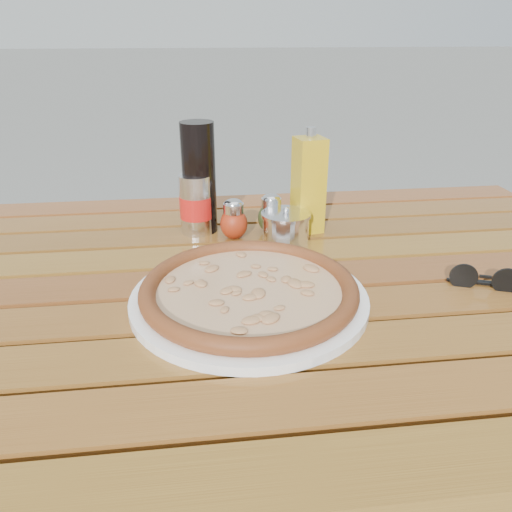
{
  "coord_description": "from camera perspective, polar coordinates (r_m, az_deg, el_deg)",
  "views": [
    {
      "loc": [
        -0.09,
        -0.74,
        1.13
      ],
      "look_at": [
        0.0,
        0.02,
        0.78
      ],
      "focal_mm": 35.0,
      "sensor_mm": 36.0,
      "label": 1
    }
  ],
  "objects": [
    {
      "name": "parmesan_tin",
      "position": [
        0.97,
        3.42,
        3.35
      ],
      "size": [
        0.11,
        0.11,
        0.07
      ],
      "rotation": [
        0.0,
        0.0,
        0.19
      ],
      "color": "white",
      "rests_on": "table"
    },
    {
      "name": "pizza",
      "position": [
        0.75,
        -0.79,
        -3.8
      ],
      "size": [
        0.41,
        0.41,
        0.03
      ],
      "rotation": [
        0.0,
        0.0,
        0.28
      ],
      "color": "beige",
      "rests_on": "plate"
    },
    {
      "name": "plate",
      "position": [
        0.76,
        -0.79,
        -4.84
      ],
      "size": [
        0.39,
        0.39,
        0.01
      ],
      "primitive_type": "cylinder",
      "rotation": [
        0.0,
        0.0,
        0.08
      ],
      "color": "white",
      "rests_on": "table"
    },
    {
      "name": "table",
      "position": [
        0.88,
        0.16,
        -6.84
      ],
      "size": [
        1.4,
        0.9,
        0.75
      ],
      "color": "#3C1F0D",
      "rests_on": "ground"
    },
    {
      "name": "pepper_shaker",
      "position": [
        0.98,
        -2.56,
        4.15
      ],
      "size": [
        0.06,
        0.06,
        0.08
      ],
      "rotation": [
        0.0,
        0.0,
        -0.2
      ],
      "color": "#A92F13",
      "rests_on": "table"
    },
    {
      "name": "olive_oil_cruet",
      "position": [
        1.01,
        6.01,
        8.09
      ],
      "size": [
        0.06,
        0.06,
        0.21
      ],
      "rotation": [
        0.0,
        0.0,
        0.19
      ],
      "color": "gold",
      "rests_on": "table"
    },
    {
      "name": "soda_can",
      "position": [
        1.01,
        -6.84,
        5.85
      ],
      "size": [
        0.07,
        0.07,
        0.12
      ],
      "rotation": [
        0.0,
        0.0,
        0.04
      ],
      "color": "silver",
      "rests_on": "table"
    },
    {
      "name": "dark_bottle",
      "position": [
        1.0,
        -6.52,
        8.81
      ],
      "size": [
        0.09,
        0.09,
        0.22
      ],
      "primitive_type": "cylinder",
      "rotation": [
        0.0,
        0.0,
        -0.37
      ],
      "color": "black",
      "rests_on": "table"
    },
    {
      "name": "oregano_shaker",
      "position": [
        1.01,
        1.75,
        4.8
      ],
      "size": [
        0.07,
        0.07,
        0.08
      ],
      "rotation": [
        0.0,
        0.0,
        0.35
      ],
      "color": "#36421A",
      "rests_on": "table"
    },
    {
      "name": "sunglasses",
      "position": [
        0.88,
        24.64,
        -2.46
      ],
      "size": [
        0.11,
        0.05,
        0.04
      ],
      "rotation": [
        0.0,
        0.0,
        -0.37
      ],
      "color": "black",
      "rests_on": "table"
    }
  ]
}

